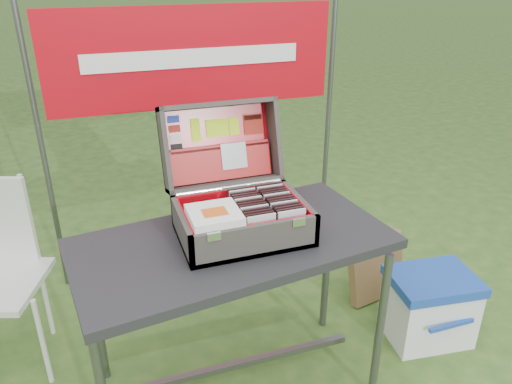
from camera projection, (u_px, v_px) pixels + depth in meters
name	position (u px, v px, depth m)	size (l,w,h in m)	color
ground	(259.00, 378.00, 2.35)	(80.00, 80.00, 0.00)	#2E5320
table	(235.00, 317.00, 2.15)	(1.25, 0.63, 0.78)	black
table_top	(233.00, 243.00, 1.99)	(1.25, 0.63, 0.04)	black
table_leg_fr	(380.00, 330.00, 2.11)	(0.04, 0.04, 0.74)	#59595B
table_leg_bl	(96.00, 313.00, 2.21)	(0.04, 0.04, 0.74)	#59595B
table_leg_br	(327.00, 266.00, 2.54)	(0.04, 0.04, 0.74)	#59595B
table_brace	(236.00, 365.00, 2.26)	(1.10, 0.03, 0.03)	#59595B
suitcase	(237.00, 177.00, 1.96)	(0.51, 0.52, 0.46)	#5A5750
suitcase_base_bottom	(243.00, 233.00, 2.01)	(0.51, 0.36, 0.02)	#5A5750
suitcase_base_wall_front	(257.00, 242.00, 1.84)	(0.51, 0.02, 0.14)	#5A5750
suitcase_base_wall_back	(230.00, 203.00, 2.13)	(0.51, 0.02, 0.14)	#5A5750
suitcase_base_wall_left	(182.00, 230.00, 1.91)	(0.02, 0.36, 0.14)	#5A5750
suitcase_base_wall_right	(299.00, 211.00, 2.05)	(0.02, 0.36, 0.14)	#5A5750
suitcase_liner_floor	(243.00, 230.00, 2.00)	(0.47, 0.32, 0.01)	#CF0009
suitcase_latch_left	(214.00, 237.00, 1.75)	(0.05, 0.01, 0.03)	silver
suitcase_latch_right	(299.00, 222.00, 1.85)	(0.05, 0.01, 0.03)	silver
suitcase_hinge	(229.00, 187.00, 2.11)	(0.02, 0.02, 0.45)	silver
suitcase_lid_back	(218.00, 144.00, 2.20)	(0.51, 0.36, 0.02)	#5A5750
suitcase_lid_rim_far	(217.00, 104.00, 2.12)	(0.51, 0.02, 0.14)	#5A5750
suitcase_lid_rim_near	(225.00, 183.00, 2.17)	(0.51, 0.02, 0.14)	#5A5750
suitcase_lid_rim_left	(165.00, 151.00, 2.07)	(0.02, 0.36, 0.14)	#5A5750
suitcase_lid_rim_right	(274.00, 138.00, 2.21)	(0.02, 0.36, 0.14)	#5A5750
suitcase_lid_liner	(218.00, 144.00, 2.18)	(0.46, 0.32, 0.01)	#CF0009
suitcase_liner_wall_front	(255.00, 238.00, 1.84)	(0.47, 0.01, 0.12)	#CF0009
suitcase_liner_wall_back	(231.00, 202.00, 2.11)	(0.47, 0.01, 0.12)	#CF0009
suitcase_liner_wall_left	(185.00, 228.00, 1.91)	(0.01, 0.32, 0.12)	#CF0009
suitcase_liner_wall_right	(296.00, 210.00, 2.04)	(0.01, 0.32, 0.12)	#CF0009
suitcase_lid_pocket	(222.00, 163.00, 2.18)	(0.45, 0.14, 0.03)	#9F0907
suitcase_pocket_edge	(220.00, 147.00, 2.16)	(0.44, 0.02, 0.02)	#9F0907
suitcase_pocket_cd	(234.00, 156.00, 2.17)	(0.11, 0.11, 0.01)	silver
lid_sticker_cc_a	(173.00, 119.00, 2.10)	(0.05, 0.03, 0.00)	#1933B2
lid_sticker_cc_b	(174.00, 129.00, 2.11)	(0.05, 0.03, 0.00)	#9D1A0F
lid_sticker_cc_c	(176.00, 138.00, 2.12)	(0.05, 0.03, 0.00)	white
lid_sticker_cc_d	(177.00, 148.00, 2.12)	(0.05, 0.03, 0.00)	black
lid_card_neon_tall	(196.00, 130.00, 2.14)	(0.04, 0.10, 0.00)	#BAF40E
lid_card_neon_main	(217.00, 128.00, 2.17)	(0.10, 0.08, 0.00)	#BAF40E
lid_card_neon_small	(234.00, 126.00, 2.19)	(0.05, 0.08, 0.00)	#BAF40E
lid_sticker_band	(253.00, 124.00, 2.22)	(0.09, 0.09, 0.00)	#9D1A0F
lid_sticker_band_bar	(253.00, 117.00, 2.21)	(0.08, 0.02, 0.00)	black
cd_left_0	(261.00, 230.00, 1.86)	(0.11, 0.01, 0.13)	silver
cd_left_1	(260.00, 228.00, 1.88)	(0.11, 0.01, 0.13)	black
cd_left_2	(258.00, 226.00, 1.90)	(0.11, 0.01, 0.13)	black
cd_left_3	(256.00, 223.00, 1.92)	(0.11, 0.01, 0.13)	black
cd_left_4	(255.00, 221.00, 1.93)	(0.11, 0.01, 0.13)	silver
cd_left_5	(253.00, 219.00, 1.95)	(0.11, 0.01, 0.13)	black
cd_left_6	(251.00, 216.00, 1.97)	(0.11, 0.01, 0.13)	black
cd_left_7	(250.00, 214.00, 1.98)	(0.11, 0.01, 0.13)	black
cd_left_8	(248.00, 212.00, 2.00)	(0.11, 0.01, 0.13)	silver
cd_left_9	(247.00, 210.00, 2.02)	(0.11, 0.01, 0.13)	black
cd_left_10	(245.00, 208.00, 2.03)	(0.11, 0.01, 0.13)	black
cd_left_11	(244.00, 206.00, 2.05)	(0.11, 0.01, 0.13)	black
cd_left_12	(242.00, 204.00, 2.07)	(0.11, 0.01, 0.13)	silver
cd_left_13	(241.00, 202.00, 2.09)	(0.11, 0.01, 0.13)	black
cd_right_0	(291.00, 225.00, 1.90)	(0.11, 0.01, 0.13)	silver
cd_right_1	(289.00, 223.00, 1.92)	(0.11, 0.01, 0.13)	black
cd_right_2	(288.00, 221.00, 1.93)	(0.11, 0.01, 0.13)	black
cd_right_3	(286.00, 218.00, 1.95)	(0.11, 0.01, 0.13)	black
cd_right_4	(284.00, 216.00, 1.97)	(0.11, 0.01, 0.13)	silver
cd_right_5	(282.00, 214.00, 1.99)	(0.11, 0.01, 0.13)	black
cd_right_6	(280.00, 212.00, 2.00)	(0.11, 0.01, 0.13)	black
cd_right_7	(278.00, 210.00, 2.02)	(0.11, 0.01, 0.13)	black
cd_right_8	(276.00, 207.00, 2.04)	(0.11, 0.01, 0.13)	silver
cd_right_9	(275.00, 205.00, 2.05)	(0.11, 0.01, 0.13)	black
cd_right_10	(273.00, 203.00, 2.07)	(0.11, 0.01, 0.13)	black
cd_right_11	(271.00, 201.00, 2.09)	(0.11, 0.01, 0.13)	black
cd_right_12	(270.00, 199.00, 2.10)	(0.11, 0.01, 0.13)	silver
cd_right_13	(268.00, 197.00, 2.12)	(0.11, 0.01, 0.13)	black
songbook_0	(214.00, 218.00, 1.85)	(0.19, 0.19, 0.01)	white
songbook_1	(214.00, 217.00, 1.85)	(0.19, 0.19, 0.01)	white
songbook_2	(214.00, 215.00, 1.85)	(0.19, 0.19, 0.01)	white
songbook_3	(214.00, 214.00, 1.85)	(0.19, 0.19, 0.01)	white
songbook_4	(214.00, 213.00, 1.85)	(0.19, 0.19, 0.01)	white
songbook_5	(214.00, 212.00, 1.84)	(0.19, 0.19, 0.01)	white
songbook_graphic	(215.00, 212.00, 1.83)	(0.09, 0.07, 0.00)	#D85919
cooler	(429.00, 307.00, 2.54)	(0.42, 0.32, 0.37)	white
cooler_body	(428.00, 311.00, 2.55)	(0.40, 0.30, 0.32)	white
cooler_lid	(434.00, 281.00, 2.47)	(0.42, 0.32, 0.05)	#1B45A9
cooler_handle	(451.00, 325.00, 2.39)	(0.25, 0.02, 0.02)	#1B45A9
chair_leg_fr	(43.00, 342.00, 2.24)	(0.02, 0.02, 0.47)	silver
chair_leg_br	(45.00, 297.00, 2.54)	(0.02, 0.02, 0.47)	silver
chair_upright_right	(29.00, 217.00, 2.36)	(0.02, 0.02, 0.43)	silver
cardboard_box	(376.00, 267.00, 2.86)	(0.36, 0.06, 0.38)	olive
banner_post_left	(43.00, 152.00, 2.68)	(0.03, 0.03, 1.70)	#59595B
banner_post_right	(328.00, 121.00, 3.18)	(0.03, 0.03, 1.70)	#59595B
banner	(194.00, 58.00, 2.73)	(1.60, 0.01, 0.55)	#A70510
banner_text	(194.00, 58.00, 2.72)	(1.20, 0.00, 0.10)	white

